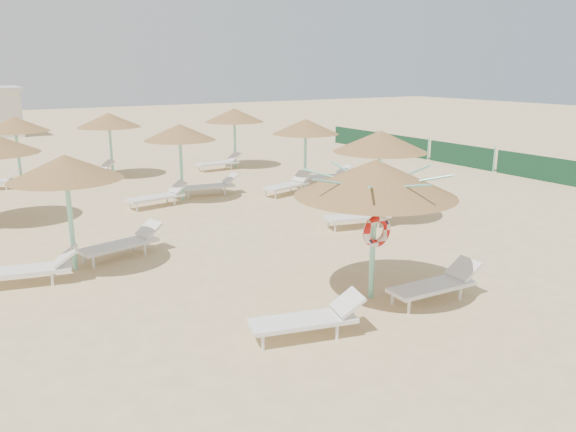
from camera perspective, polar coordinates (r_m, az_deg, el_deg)
ground at (r=11.49m, az=7.60°, el=-8.34°), size 120.00×120.00×0.00m
main_palapa at (r=10.87m, az=8.88°, el=3.79°), size 3.14×3.14×2.81m
lounger_main_a at (r=9.77m, az=2.28°, el=-10.33°), size 2.06×1.06×0.72m
lounger_main_b at (r=11.59m, az=14.92°, el=-6.67°), size 2.02×0.70×0.72m
palapa_field at (r=20.09m, az=-12.35°, el=8.23°), size 14.78×14.09×2.71m
windbreak_fence at (r=27.82m, az=17.20°, el=5.93°), size 0.08×19.84×1.10m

